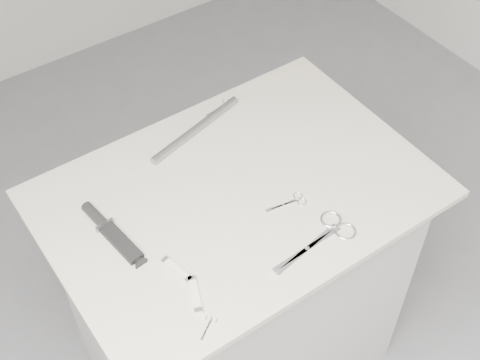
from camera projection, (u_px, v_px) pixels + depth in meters
ground at (238, 358)px, 2.44m from camera, size 4.00×4.00×0.01m
plinth at (238, 289)px, 2.10m from camera, size 0.90×0.60×0.90m
display_board at (237, 194)px, 1.76m from camera, size 1.00×0.70×0.02m
large_shears at (327, 234)px, 1.65m from camera, size 0.25×0.11×0.01m
embroidery_scissors_a at (292, 202)px, 1.73m from camera, size 0.11×0.05×0.00m
embroidery_scissors_b at (223, 106)px, 1.98m from camera, size 0.10×0.04×0.00m
tiny_scissors at (209, 325)px, 1.48m from camera, size 0.06×0.05×0.00m
sheathed_knife at (109, 230)px, 1.66m from camera, size 0.06×0.23×0.03m
pocket_knife_a at (195, 295)px, 1.53m from camera, size 0.06×0.10×0.01m
pocket_knife_b at (177, 270)px, 1.58m from camera, size 0.04×0.09×0.01m
metal_rail at (196, 129)px, 1.89m from camera, size 0.33×0.10×0.02m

